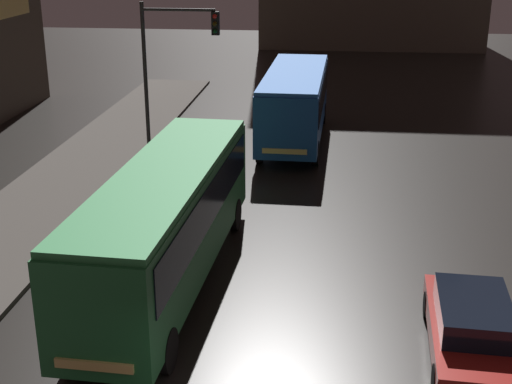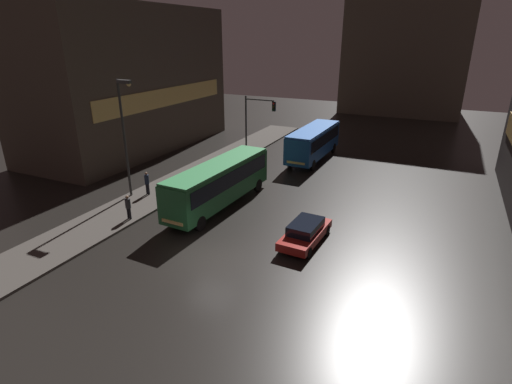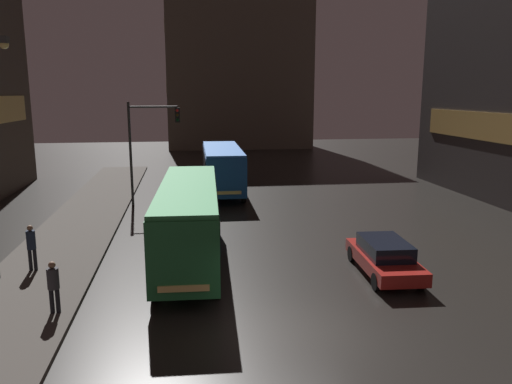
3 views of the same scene
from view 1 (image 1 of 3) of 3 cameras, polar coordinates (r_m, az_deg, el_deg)
The scene contains 5 objects.
sidewalk_left at distance 24.02m, azimuth -18.49°, elevation -2.67°, with size 4.00×48.00×0.15m.
bus_near at distance 18.74m, azimuth -7.14°, elevation -1.79°, with size 2.80×10.90×3.25m.
bus_far at distance 32.06m, azimuth 3.13°, elevation 7.47°, with size 2.72×9.69×3.20m.
car_taxi at distance 16.75m, azimuth 16.91°, elevation -10.26°, with size 2.06×4.66×1.37m.
traffic_light_main at distance 29.11m, azimuth -6.91°, elevation 10.77°, with size 3.15×0.35×6.40m.
Camera 1 is at (0.92, -10.01, 8.91)m, focal length 50.00 mm.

